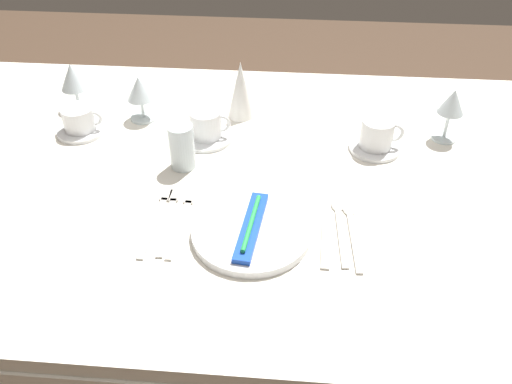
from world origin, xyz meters
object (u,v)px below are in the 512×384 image
(drink_tumbler, at_px, (182,149))
(coffee_cup_right, at_px, (206,124))
(spoon_soup, at_px, (340,224))
(wine_glass_left, at_px, (73,79))
(fork_inner, at_px, (169,218))
(fork_outer, at_px, (182,221))
(fork_salad, at_px, (156,219))
(wine_glass_centre, at_px, (452,105))
(napkin_folded, at_px, (241,90))
(dinner_knife, at_px, (326,234))
(toothbrush_package, at_px, (251,226))
(spoon_dessert, at_px, (352,228))
(coffee_cup_far, at_px, (79,118))
(wine_glass_right, at_px, (140,91))
(dinner_plate, at_px, (251,232))
(coffee_cup_left, at_px, (378,133))

(drink_tumbler, bearing_deg, coffee_cup_right, 72.89)
(coffee_cup_right, bearing_deg, spoon_soup, -42.99)
(spoon_soup, relative_size, wine_glass_left, 1.56)
(fork_inner, bearing_deg, fork_outer, -9.41)
(coffee_cup_right, bearing_deg, fork_salad, -100.45)
(wine_glass_centre, xyz_separation_m, napkin_folded, (-0.54, 0.07, -0.02))
(coffee_cup_right, bearing_deg, dinner_knife, -48.64)
(wine_glass_left, bearing_deg, coffee_cup_right, -18.67)
(toothbrush_package, bearing_deg, wine_glass_left, 137.64)
(fork_salad, bearing_deg, spoon_dessert, 0.69)
(wine_glass_left, bearing_deg, wine_glass_centre, -4.47)
(toothbrush_package, relative_size, wine_glass_left, 1.57)
(wine_glass_left, bearing_deg, dinner_knife, -34.48)
(wine_glass_left, bearing_deg, coffee_cup_far, -67.77)
(coffee_cup_right, bearing_deg, fork_outer, -90.73)
(toothbrush_package, distance_m, drink_tumbler, 0.30)
(wine_glass_right, height_order, drink_tumbler, wine_glass_right)
(spoon_soup, height_order, coffee_cup_right, coffee_cup_right)
(wine_glass_left, relative_size, wine_glass_right, 1.07)
(spoon_dessert, bearing_deg, fork_salad, -179.31)
(fork_inner, height_order, napkin_folded, napkin_folded)
(dinner_plate, xyz_separation_m, wine_glass_centre, (0.47, 0.41, 0.09))
(fork_salad, relative_size, coffee_cup_far, 2.13)
(dinner_knife, distance_m, napkin_folded, 0.53)
(coffee_cup_far, bearing_deg, wine_glass_right, 28.71)
(dinner_plate, bearing_deg, napkin_folded, 98.38)
(fork_inner, bearing_deg, drink_tumbler, 91.42)
(dinner_knife, relative_size, coffee_cup_left, 2.00)
(coffee_cup_right, height_order, wine_glass_left, wine_glass_left)
(coffee_cup_far, bearing_deg, fork_outer, -45.08)
(fork_outer, distance_m, spoon_dessert, 0.36)
(fork_inner, height_order, spoon_dessert, spoon_dessert)
(spoon_soup, xyz_separation_m, napkin_folded, (-0.26, 0.44, 0.08))
(spoon_dessert, relative_size, wine_glass_centre, 1.49)
(fork_inner, bearing_deg, wine_glass_left, 128.02)
(coffee_cup_right, xyz_separation_m, wine_glass_centre, (0.62, 0.05, 0.05))
(spoon_dessert, xyz_separation_m, drink_tumbler, (-0.40, 0.20, 0.05))
(coffee_cup_left, height_order, wine_glass_left, wine_glass_left)
(toothbrush_package, xyz_separation_m, dinner_knife, (0.16, 0.01, -0.02))
(dinner_knife, bearing_deg, fork_inner, 176.54)
(spoon_soup, height_order, wine_glass_centre, wine_glass_centre)
(coffee_cup_right, bearing_deg, coffee_cup_left, -1.73)
(coffee_cup_left, distance_m, coffee_cup_right, 0.44)
(fork_inner, distance_m, wine_glass_left, 0.59)
(coffee_cup_far, height_order, drink_tumbler, drink_tumbler)
(wine_glass_centre, bearing_deg, spoon_soup, -128.15)
(coffee_cup_right, relative_size, coffee_cup_far, 1.00)
(fork_inner, distance_m, napkin_folded, 0.47)
(toothbrush_package, relative_size, fork_inner, 0.98)
(coffee_cup_far, distance_m, drink_tumbler, 0.33)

